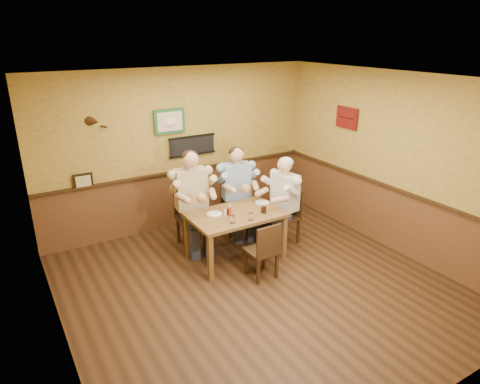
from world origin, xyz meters
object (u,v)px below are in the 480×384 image
object	(u,v)px
diner_tan_shirt	(192,205)
pepper_shaker	(228,212)
chair_back_left	(192,217)
dining_table	(235,219)
water_glass_mid	(251,216)
diner_white_elder	(284,205)
chair_back_right	(236,206)
chair_right_end	(284,216)
salt_shaker	(225,212)
diner_blue_polo	(236,195)
water_glass_left	(233,219)
cola_tumbler	(264,210)
chair_near_side	(261,249)
hot_sauce_bottle	(230,211)

from	to	relation	value
diner_tan_shirt	pepper_shaker	distance (m)	0.75
diner_tan_shirt	chair_back_left	bearing A→B (deg)	6.81
dining_table	water_glass_mid	size ratio (longest dim) A/B	12.94
diner_white_elder	chair_back_right	bearing A→B (deg)	-155.38
chair_right_end	pepper_shaker	xyz separation A→B (m)	(-1.07, -0.02, 0.33)
salt_shaker	chair_right_end	bearing A→B (deg)	0.58
chair_right_end	diner_tan_shirt	distance (m)	1.53
chair_back_right	diner_tan_shirt	bearing A→B (deg)	-162.19
dining_table	chair_back_right	bearing A→B (deg)	58.70
diner_blue_polo	diner_tan_shirt	bearing A→B (deg)	-162.19
diner_white_elder	water_glass_left	bearing A→B (deg)	-82.25
dining_table	water_glass_left	size ratio (longest dim) A/B	12.36
water_glass_mid	cola_tumbler	bearing A→B (deg)	21.66
chair_near_side	diner_white_elder	world-z (taller)	diner_white_elder
cola_tumbler	chair_back_right	bearing A→B (deg)	83.93
chair_back_left	chair_back_right	xyz separation A→B (m)	(0.88, 0.09, -0.03)
diner_tan_shirt	hot_sauce_bottle	size ratio (longest dim) A/B	8.32
chair_right_end	hot_sauce_bottle	world-z (taller)	chair_right_end
water_glass_left	pepper_shaker	distance (m)	0.31
diner_blue_polo	water_glass_mid	bearing A→B (deg)	-98.08
chair_back_right	water_glass_mid	distance (m)	1.23
diner_blue_polo	hot_sauce_bottle	size ratio (longest dim) A/B	7.89
dining_table	diner_blue_polo	xyz separation A→B (m)	(0.48, 0.79, 0.04)
dining_table	chair_back_left	xyz separation A→B (m)	(-0.40, 0.70, -0.15)
chair_right_end	hot_sauce_bottle	xyz separation A→B (m)	(-1.08, -0.10, 0.37)
chair_near_side	water_glass_mid	distance (m)	0.51
diner_white_elder	cola_tumbler	distance (m)	0.64
water_glass_mid	chair_back_left	bearing A→B (deg)	114.79
water_glass_left	hot_sauce_bottle	size ratio (longest dim) A/B	0.64
diner_tan_shirt	diner_white_elder	distance (m)	1.51
chair_back_right	diner_blue_polo	distance (m)	0.21
dining_table	diner_blue_polo	world-z (taller)	diner_blue_polo
chair_back_right	chair_right_end	xyz separation A→B (m)	(0.47, -0.75, -0.02)
diner_blue_polo	diner_white_elder	size ratio (longest dim) A/B	1.04
chair_near_side	water_glass_mid	size ratio (longest dim) A/B	7.92
cola_tumbler	hot_sauce_bottle	world-z (taller)	hot_sauce_bottle
dining_table	water_glass_left	world-z (taller)	water_glass_left
salt_shaker	water_glass_left	bearing A→B (deg)	-98.85
diner_white_elder	pepper_shaker	distance (m)	1.08
chair_back_left	diner_white_elder	world-z (taller)	diner_white_elder
chair_back_left	water_glass_mid	bearing A→B (deg)	-58.39
diner_white_elder	water_glass_mid	bearing A→B (deg)	-74.85
diner_blue_polo	chair_right_end	bearing A→B (deg)	-45.98
chair_back_left	water_glass_mid	size ratio (longest dim) A/B	9.46
diner_tan_shirt	diner_white_elder	size ratio (longest dim) A/B	1.10
diner_white_elder	water_glass_left	world-z (taller)	diner_white_elder
diner_tan_shirt	cola_tumbler	world-z (taller)	diner_tan_shirt
diner_tan_shirt	cola_tumbler	size ratio (longest dim) A/B	13.50
chair_near_side	salt_shaker	world-z (taller)	chair_near_side
diner_blue_polo	diner_white_elder	xyz separation A→B (m)	(0.47, -0.75, -0.03)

